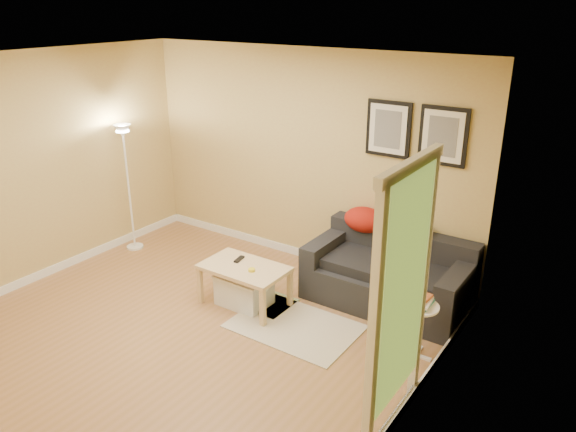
% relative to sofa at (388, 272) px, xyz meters
% --- Properties ---
extents(floor, '(4.50, 4.50, 0.00)m').
position_rel_sofa_xyz_m(floor, '(-1.38, -1.53, -0.38)').
color(floor, '#9E6C44').
rests_on(floor, ground).
extents(ceiling, '(4.50, 4.50, 0.00)m').
position_rel_sofa_xyz_m(ceiling, '(-1.38, -1.53, 2.23)').
color(ceiling, white).
rests_on(ceiling, wall_back).
extents(wall_back, '(4.50, 0.00, 4.50)m').
position_rel_sofa_xyz_m(wall_back, '(-1.38, 0.47, 0.92)').
color(wall_back, tan).
rests_on(wall_back, ground).
extents(wall_left, '(0.00, 4.00, 4.00)m').
position_rel_sofa_xyz_m(wall_left, '(-3.63, -1.53, 0.92)').
color(wall_left, tan).
rests_on(wall_left, ground).
extents(wall_right, '(0.00, 4.00, 4.00)m').
position_rel_sofa_xyz_m(wall_right, '(0.87, -1.53, 0.92)').
color(wall_right, tan).
rests_on(wall_right, ground).
extents(baseboard_back, '(4.50, 0.02, 0.10)m').
position_rel_sofa_xyz_m(baseboard_back, '(-1.38, 0.46, -0.33)').
color(baseboard_back, white).
rests_on(baseboard_back, ground).
extents(baseboard_left, '(0.02, 4.00, 0.10)m').
position_rel_sofa_xyz_m(baseboard_left, '(-3.62, -1.53, -0.33)').
color(baseboard_left, white).
rests_on(baseboard_left, ground).
extents(baseboard_right, '(0.02, 4.00, 0.10)m').
position_rel_sofa_xyz_m(baseboard_right, '(0.86, -1.53, -0.33)').
color(baseboard_right, white).
rests_on(baseboard_right, ground).
extents(sofa, '(1.70, 0.90, 0.75)m').
position_rel_sofa_xyz_m(sofa, '(0.00, 0.00, 0.00)').
color(sofa, black).
rests_on(sofa, ground).
extents(red_throw, '(0.48, 0.36, 0.28)m').
position_rel_sofa_xyz_m(red_throw, '(-0.45, 0.30, 0.40)').
color(red_throw, '#A7220F').
rests_on(red_throw, sofa).
extents(plaid_throw, '(0.45, 0.32, 0.10)m').
position_rel_sofa_xyz_m(plaid_throw, '(0.09, 0.29, 0.41)').
color(plaid_throw, tan).
rests_on(plaid_throw, sofa).
extents(framed_print_left, '(0.50, 0.04, 0.60)m').
position_rel_sofa_xyz_m(framed_print_left, '(-0.30, 0.45, 1.43)').
color(framed_print_left, black).
rests_on(framed_print_left, wall_back).
extents(framed_print_right, '(0.50, 0.04, 0.60)m').
position_rel_sofa_xyz_m(framed_print_right, '(0.30, 0.45, 1.43)').
color(framed_print_right, black).
rests_on(framed_print_right, wall_back).
extents(area_rug, '(1.25, 0.85, 0.01)m').
position_rel_sofa_xyz_m(area_rug, '(-0.55, -0.97, -0.37)').
color(area_rug, beige).
rests_on(area_rug, ground).
extents(green_runner, '(0.70, 0.50, 0.01)m').
position_rel_sofa_xyz_m(green_runner, '(-1.15, -0.74, -0.37)').
color(green_runner, '#668C4C').
rests_on(green_runner, ground).
extents(coffee_table, '(1.01, 0.75, 0.46)m').
position_rel_sofa_xyz_m(coffee_table, '(-1.25, -0.89, -0.15)').
color(coffee_table, '#E4C08B').
rests_on(coffee_table, ground).
extents(remote_control, '(0.08, 0.17, 0.02)m').
position_rel_sofa_xyz_m(remote_control, '(-1.39, -0.80, 0.09)').
color(remote_control, black).
rests_on(remote_control, coffee_table).
extents(tape_roll, '(0.07, 0.07, 0.03)m').
position_rel_sofa_xyz_m(tape_roll, '(-1.11, -0.94, 0.10)').
color(tape_roll, yellow).
rests_on(tape_roll, coffee_table).
extents(storage_bin, '(0.56, 0.41, 0.34)m').
position_rel_sofa_xyz_m(storage_bin, '(-1.26, -0.89, -0.20)').
color(storage_bin, white).
rests_on(storage_bin, ground).
extents(side_table, '(0.35, 0.35, 0.54)m').
position_rel_sofa_xyz_m(side_table, '(0.64, -0.75, -0.11)').
color(side_table, white).
rests_on(side_table, ground).
extents(book_stack, '(0.25, 0.29, 0.08)m').
position_rel_sofa_xyz_m(book_stack, '(0.64, -0.73, 0.20)').
color(book_stack, teal).
rests_on(book_stack, side_table).
extents(floor_lamp, '(0.22, 0.22, 1.66)m').
position_rel_sofa_xyz_m(floor_lamp, '(-3.38, -0.56, 0.41)').
color(floor_lamp, white).
rests_on(floor_lamp, ground).
extents(doorway, '(0.12, 1.01, 2.13)m').
position_rel_sofa_xyz_m(doorway, '(0.82, -1.68, 0.65)').
color(doorway, white).
rests_on(doorway, ground).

